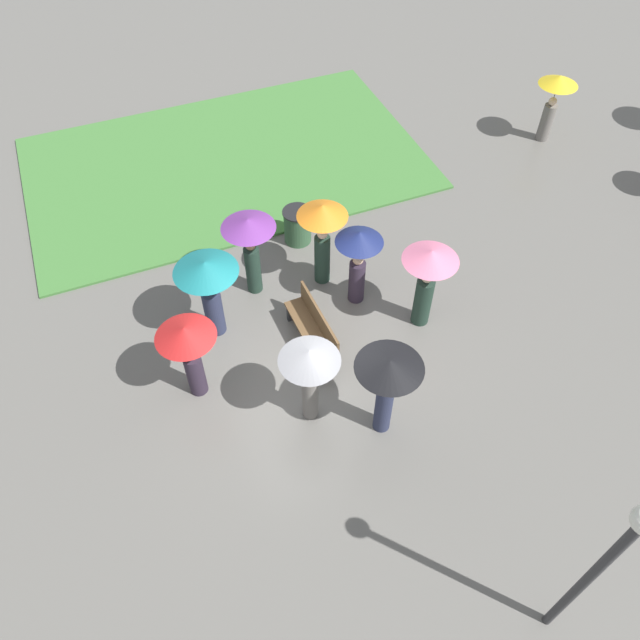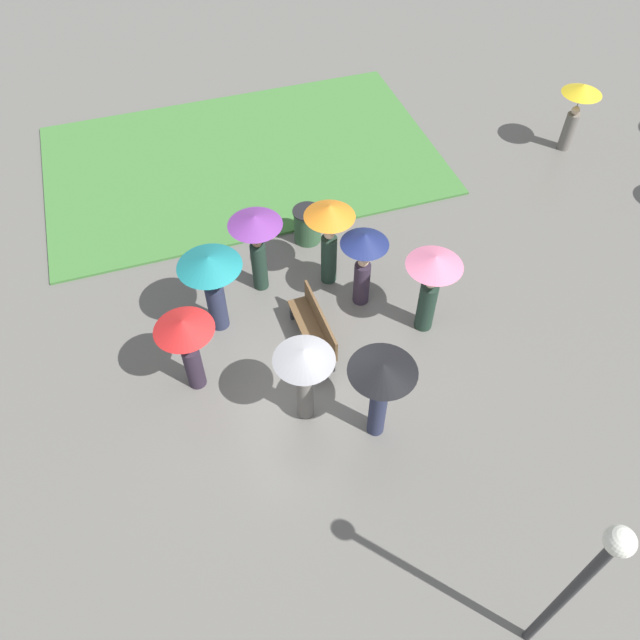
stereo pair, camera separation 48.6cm
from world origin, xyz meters
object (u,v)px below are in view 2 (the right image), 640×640
object	(u,v)px
crowd_person_teal	(211,276)
crowd_person_purple	(256,236)
park_bench	(315,327)
crowd_person_grey	(304,366)
crowd_person_black	(381,382)
crowd_person_pink	(432,278)
crowd_person_navy	(364,255)
crowd_person_red	(187,339)
lone_walker_mid_plaza	(578,103)
lamp_post	(583,579)
trash_bin	(307,225)
crowd_person_orange	(329,228)

from	to	relation	value
crowd_person_teal	crowd_person_purple	distance (m)	1.30
park_bench	crowd_person_grey	size ratio (longest dim) A/B	0.92
crowd_person_grey	crowd_person_black	bearing A→B (deg)	-107.57
crowd_person_pink	crowd_person_purple	bearing A→B (deg)	147.45
crowd_person_navy	crowd_person_red	bearing A→B (deg)	-29.52
crowd_person_purple	crowd_person_black	bearing A→B (deg)	148.29
crowd_person_red	lone_walker_mid_plaza	xyz separation A→B (m)	(-4.38, 10.51, -0.01)
crowd_person_red	crowd_person_grey	world-z (taller)	crowd_person_grey
crowd_person_navy	crowd_person_pink	world-z (taller)	crowd_person_pink
lamp_post	crowd_person_pink	bearing A→B (deg)	170.43
crowd_person_navy	crowd_person_red	distance (m)	3.72
crowd_person_purple	trash_bin	bearing A→B (deg)	-97.84
lamp_post	crowd_person_black	bearing A→B (deg)	-167.89
lamp_post	crowd_person_red	world-z (taller)	lamp_post
crowd_person_purple	crowd_person_red	world-z (taller)	crowd_person_purple
lamp_post	crowd_person_red	bearing A→B (deg)	-147.96
crowd_person_orange	park_bench	bearing A→B (deg)	-121.94
lamp_post	lone_walker_mid_plaza	distance (m)	12.29
lamp_post	lone_walker_mid_plaza	xyz separation A→B (m)	(-10.08, 6.94, -1.17)
trash_bin	crowd_person_pink	distance (m)	3.56
crowd_person_red	crowd_person_grey	distance (m)	2.11
crowd_person_teal	lone_walker_mid_plaza	world-z (taller)	crowd_person_teal
crowd_person_grey	lone_walker_mid_plaza	size ratio (longest dim) A/B	1.03
crowd_person_orange	crowd_person_black	size ratio (longest dim) A/B	1.04
crowd_person_navy	crowd_person_pink	size ratio (longest dim) A/B	0.95
crowd_person_pink	lone_walker_mid_plaza	world-z (taller)	crowd_person_pink
crowd_person_navy	crowd_person_pink	xyz separation A→B (m)	(1.02, 0.94, 0.07)
crowd_person_navy	crowd_person_grey	world-z (taller)	crowd_person_grey
park_bench	crowd_person_navy	size ratio (longest dim) A/B	0.93
lamp_post	crowd_person_navy	xyz separation A→B (m)	(-6.70, 0.01, -1.18)
trash_bin	crowd_person_navy	bearing A→B (deg)	12.85
crowd_person_black	crowd_person_red	distance (m)	3.37
crowd_person_purple	crowd_person_grey	bearing A→B (deg)	133.27
crowd_person_grey	lone_walker_mid_plaza	xyz separation A→B (m)	(-5.61, 8.80, -0.12)
crowd_person_navy	lamp_post	bearing A→B (deg)	44.85
crowd_person_grey	lamp_post	bearing A→B (deg)	-141.24
trash_bin	crowd_person_pink	world-z (taller)	crowd_person_pink
crowd_person_teal	crowd_person_navy	size ratio (longest dim) A/B	1.03
crowd_person_pink	park_bench	bearing A→B (deg)	177.46
lamp_post	crowd_person_grey	distance (m)	4.96
park_bench	crowd_person_red	world-z (taller)	crowd_person_red
park_bench	crowd_person_red	size ratio (longest dim) A/B	0.95
crowd_person_black	crowd_person_pink	xyz separation A→B (m)	(-1.91, 1.77, -0.09)
park_bench	crowd_person_orange	world-z (taller)	crowd_person_orange
park_bench	crowd_person_navy	bearing A→B (deg)	120.34
lamp_post	crowd_person_purple	distance (m)	8.02
crowd_person_black	crowd_person_red	xyz separation A→B (m)	(-1.94, -2.76, -0.13)
crowd_person_pink	crowd_person_red	bearing A→B (deg)	-176.47
crowd_person_purple	crowd_person_pink	size ratio (longest dim) A/B	1.00
park_bench	lone_walker_mid_plaza	distance (m)	9.19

